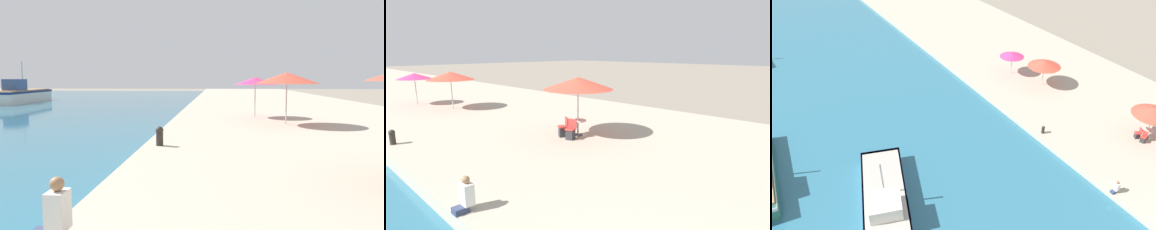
# 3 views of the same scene
# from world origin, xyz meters

# --- Properties ---
(quay_promenade) EXTENTS (16.00, 90.00, 0.51)m
(quay_promenade) POSITION_xyz_m (8.00, 37.00, 0.26)
(quay_promenade) COLOR #B2A893
(quay_promenade) RESTS_ON ground_plane
(fishing_boat_near) EXTENTS (5.33, 9.54, 3.46)m
(fishing_boat_near) POSITION_xyz_m (-13.02, 12.79, 0.73)
(fishing_boat_near) COLOR silver
(fishing_boat_near) RESTS_ON water_basin
(cafe_umbrella_pink) EXTENTS (3.24, 3.24, 2.78)m
(cafe_umbrella_pink) POSITION_xyz_m (7.13, 8.53, 3.01)
(cafe_umbrella_pink) COLOR #B7B7B7
(cafe_umbrella_pink) RESTS_ON quay_promenade
(cafe_umbrella_white) EXTENTS (3.16, 3.16, 2.56)m
(cafe_umbrella_white) POSITION_xyz_m (5.89, 19.52, 2.79)
(cafe_umbrella_white) COLOR #B7B7B7
(cafe_umbrella_white) RESTS_ON quay_promenade
(cafe_umbrella_striped) EXTENTS (2.48, 2.48, 2.33)m
(cafe_umbrella_striped) POSITION_xyz_m (4.71, 23.07, 2.63)
(cafe_umbrella_striped) COLOR #B7B7B7
(cafe_umbrella_striped) RESTS_ON quay_promenade
(cafe_table) EXTENTS (0.80, 0.80, 0.74)m
(cafe_table) POSITION_xyz_m (7.16, 8.57, 1.05)
(cafe_table) COLOR #333338
(cafe_table) RESTS_ON quay_promenade
(cafe_chair_left) EXTENTS (0.57, 0.56, 0.91)m
(cafe_chair_left) POSITION_xyz_m (6.53, 8.91, 0.84)
(cafe_chair_left) COLOR #2D2D33
(cafe_chair_left) RESTS_ON quay_promenade
(cafe_chair_right) EXTENTS (0.53, 0.51, 0.91)m
(cafe_chair_right) POSITION_xyz_m (6.47, 8.35, 0.84)
(cafe_chair_right) COLOR #2D2D33
(cafe_chair_right) RESTS_ON quay_promenade
(person_at_quay) EXTENTS (0.50, 0.36, 0.92)m
(person_at_quay) POSITION_xyz_m (0.29, 5.76, 0.92)
(person_at_quay) COLOR #333D5B
(person_at_quay) RESTS_ON quay_promenade
(mooring_bollard) EXTENTS (0.26, 0.26, 0.65)m
(mooring_bollard) POSITION_xyz_m (0.58, 13.26, 0.86)
(mooring_bollard) COLOR #2D2823
(mooring_bollard) RESTS_ON quay_promenade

